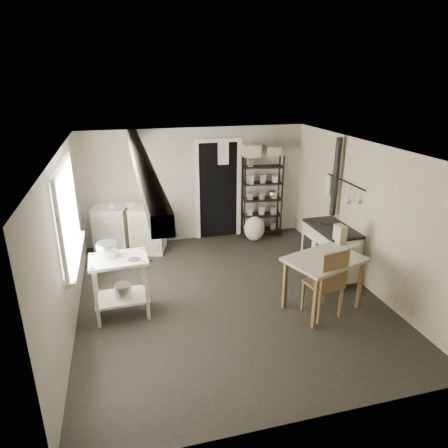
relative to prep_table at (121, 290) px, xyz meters
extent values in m
plane|color=black|center=(1.61, 0.09, -0.40)|extent=(5.00, 5.00, 0.00)
plane|color=white|center=(1.61, 0.09, 1.90)|extent=(5.00, 5.00, 0.00)
cube|color=#B4A999|center=(1.61, 2.59, 0.75)|extent=(4.50, 0.02, 2.30)
cube|color=#B4A999|center=(1.61, -2.41, 0.75)|extent=(4.50, 0.02, 2.30)
cube|color=#B4A999|center=(-0.64, 0.09, 0.75)|extent=(0.02, 5.00, 2.30)
cube|color=#B4A999|center=(3.86, 0.09, 0.75)|extent=(0.02, 5.00, 2.30)
cylinder|color=silver|center=(-0.13, 0.10, 0.54)|extent=(0.31, 0.31, 0.31)
cylinder|color=silver|center=(0.22, -0.11, 0.45)|extent=(0.21, 0.21, 0.10)
cylinder|color=silver|center=(0.02, -0.06, -0.02)|extent=(0.29, 0.29, 0.25)
imported|color=white|center=(0.26, 2.22, 0.56)|extent=(0.30, 0.30, 0.07)
imported|color=white|center=(-0.08, 2.17, 0.57)|extent=(0.13, 0.13, 0.10)
imported|color=white|center=(2.69, 2.34, 0.96)|extent=(0.09, 0.09, 0.17)
cube|color=beige|center=(2.68, 2.35, 1.61)|extent=(0.37, 0.33, 0.23)
cube|color=beige|center=(3.13, 2.35, 1.59)|extent=(0.30, 0.28, 0.18)
cube|color=beige|center=(3.33, -0.09, 0.61)|extent=(0.14, 0.21, 0.30)
imported|color=white|center=(3.01, -0.68, 0.40)|extent=(0.11, 0.11, 0.08)
ellipsoid|color=silver|center=(2.72, 2.14, -0.16)|extent=(0.44, 0.38, 0.52)
cylinder|color=white|center=(3.10, 0.18, -0.33)|extent=(0.15, 0.15, 0.15)
camera|label=1|loc=(0.14, -5.16, 2.84)|focal=32.00mm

